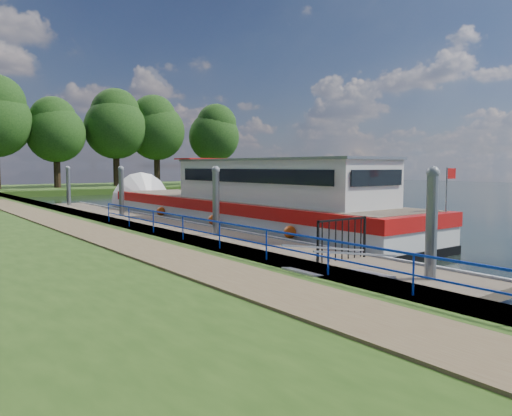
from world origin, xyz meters
TOP-DOWN VIEW (x-y plane):
  - ground at (0.00, 0.00)m, footprint 160.00×160.00m
  - bank_edge at (-2.55, 15.00)m, footprint 1.10×90.00m
  - far_bank at (12.00, 52.00)m, footprint 60.00×18.00m
  - footpath at (-4.40, 8.00)m, footprint 1.60×40.00m
  - blue_fence at (-2.75, 3.00)m, footprint 0.04×18.04m
  - pontoon at (0.00, 13.00)m, footprint 2.50×30.00m
  - mooring_piles at (0.00, 13.00)m, footprint 0.30×27.30m
  - gangway at (-1.85, 0.50)m, footprint 2.58×1.00m
  - gate_panel at (-0.00, 2.20)m, footprint 1.85×0.05m
  - barge at (3.60, 12.47)m, footprint 4.36×21.15m

SIDE VIEW (x-z plane):
  - ground at x=0.00m, z-range 0.00..0.00m
  - pontoon at x=0.00m, z-range -0.10..0.46m
  - far_bank at x=12.00m, z-range 0.00..0.60m
  - bank_edge at x=-2.55m, z-range 0.00..0.78m
  - gangway at x=-1.85m, z-range 0.16..1.09m
  - footpath at x=-4.40m, z-range 0.78..0.83m
  - barge at x=3.60m, z-range -1.30..3.48m
  - gate_panel at x=0.00m, z-range 0.57..1.72m
  - mooring_piles at x=0.00m, z-range -0.50..3.05m
  - blue_fence at x=-2.75m, z-range 0.95..1.67m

